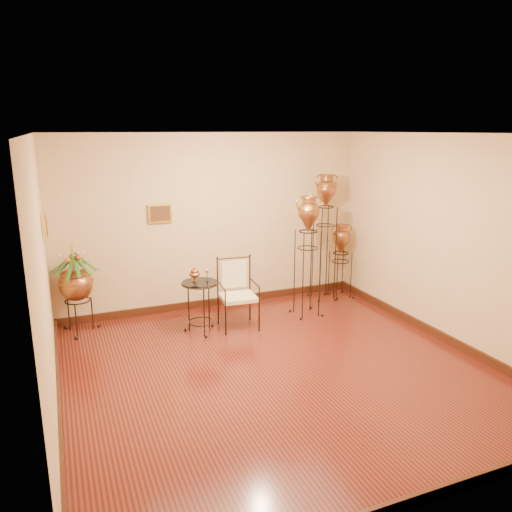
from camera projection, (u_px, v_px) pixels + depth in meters
name	position (u px, v px, depth m)	size (l,w,h in m)	color
ground	(277.00, 370.00, 6.08)	(5.00, 5.00, 0.00)	maroon
room_shell	(278.00, 230.00, 5.65)	(5.02, 5.02, 2.81)	beige
amphora_tall	(325.00, 236.00, 8.41)	(0.47, 0.47, 2.15)	black
amphora_mid	(308.00, 255.00, 7.66)	(0.45, 0.45, 1.90)	black
amphora_short	(340.00, 261.00, 8.59)	(0.51, 0.51, 1.30)	black
planter_urn	(76.00, 281.00, 7.03)	(0.74, 0.74, 1.38)	black
armchair	(238.00, 294.00, 7.25)	(0.62, 0.58, 1.02)	black
side_table	(200.00, 306.00, 7.12)	(0.60, 0.60, 0.95)	black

